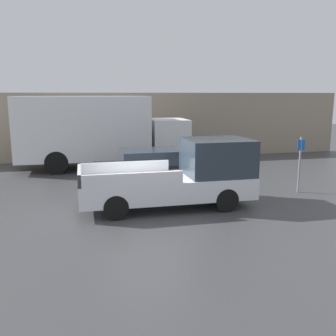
% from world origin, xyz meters
% --- Properties ---
extents(ground_plane, '(60.00, 60.00, 0.00)m').
position_xyz_m(ground_plane, '(0.00, 0.00, 0.00)').
color(ground_plane, '#3D3D3F').
extents(building_wall, '(28.00, 0.15, 3.78)m').
position_xyz_m(building_wall, '(0.00, 10.17, 1.89)').
color(building_wall, gray).
rests_on(building_wall, ground).
extents(pickup_truck, '(5.68, 2.07, 2.24)m').
position_xyz_m(pickup_truck, '(1.33, 0.41, 1.03)').
color(pickup_truck, silver).
rests_on(pickup_truck, ground).
extents(car, '(4.22, 1.96, 1.51)m').
position_xyz_m(car, '(0.64, 3.37, 0.78)').
color(car, black).
rests_on(car, ground).
extents(delivery_truck, '(8.47, 2.42, 3.60)m').
position_xyz_m(delivery_truck, '(-1.18, 7.70, 1.94)').
color(delivery_truck, white).
rests_on(delivery_truck, ground).
extents(parking_sign, '(0.30, 0.07, 2.13)m').
position_xyz_m(parking_sign, '(6.07, 1.13, 1.21)').
color(parking_sign, gray).
rests_on(parking_sign, ground).
extents(newspaper_box, '(0.45, 0.40, 0.96)m').
position_xyz_m(newspaper_box, '(1.59, 9.85, 0.48)').
color(newspaper_box, '#194CB2').
rests_on(newspaper_box, ground).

